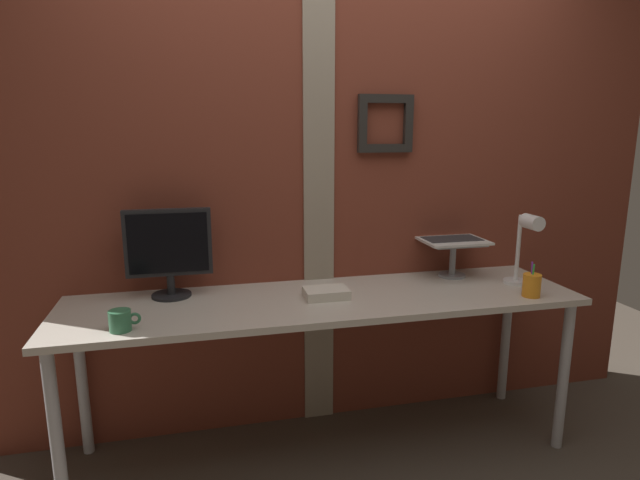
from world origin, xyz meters
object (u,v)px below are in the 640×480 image
(desk_lamp, at_px, (525,242))
(pen_cup, at_px, (532,285))
(monitor, at_px, (169,248))
(laptop, at_px, (448,228))
(coffee_mug, at_px, (121,321))

(desk_lamp, bearing_deg, pen_cup, -110.05)
(monitor, height_order, laptop, laptop)
(desk_lamp, bearing_deg, laptop, 129.45)
(monitor, bearing_deg, desk_lamp, -8.05)
(monitor, relative_size, coffee_mug, 3.41)
(monitor, bearing_deg, laptop, 2.95)
(desk_lamp, xyz_separation_m, coffee_mug, (-1.85, -0.15, -0.18))
(laptop, height_order, pen_cup, laptop)
(desk_lamp, xyz_separation_m, pen_cup, (-0.05, -0.15, -0.17))
(laptop, distance_m, coffee_mug, 1.67)
(monitor, distance_m, pen_cup, 1.67)
(laptop, bearing_deg, desk_lamp, -50.55)
(laptop, relative_size, coffee_mug, 2.73)
(pen_cup, bearing_deg, monitor, 166.55)
(pen_cup, bearing_deg, coffee_mug, -180.00)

